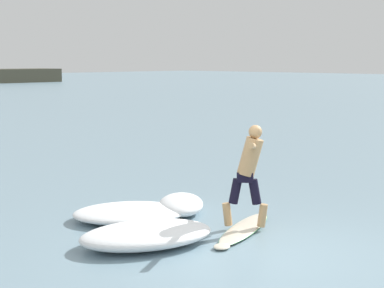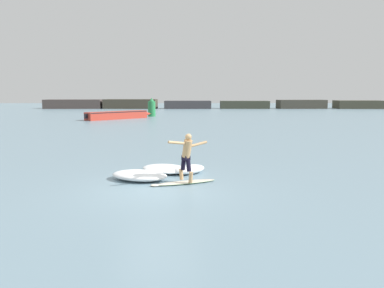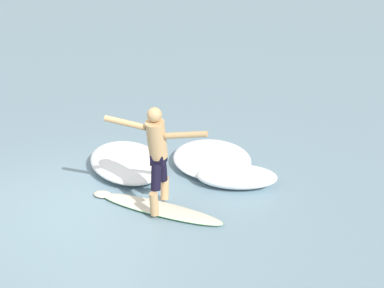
{
  "view_description": "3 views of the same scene",
  "coord_description": "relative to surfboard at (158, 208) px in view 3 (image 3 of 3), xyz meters",
  "views": [
    {
      "loc": [
        -7.02,
        -5.6,
        2.77
      ],
      "look_at": [
        1.43,
        2.56,
        1.2
      ],
      "focal_mm": 60.0,
      "sensor_mm": 36.0,
      "label": 1
    },
    {
      "loc": [
        1.08,
        -11.69,
        3.08
      ],
      "look_at": [
        1.13,
        1.82,
        1.23
      ],
      "focal_mm": 35.0,
      "sensor_mm": 36.0,
      "label": 2
    },
    {
      "loc": [
        6.83,
        -3.63,
        3.93
      ],
      "look_at": [
        0.56,
        1.75,
        0.8
      ],
      "focal_mm": 50.0,
      "sensor_mm": 36.0,
      "label": 3
    }
  ],
  "objects": [
    {
      "name": "wave_foam_beside",
      "position": [
        0.15,
        1.59,
        0.13
      ],
      "size": [
        1.55,
        1.54,
        0.33
      ],
      "color": "white",
      "rests_on": "ground"
    },
    {
      "name": "wave_foam_at_nose",
      "position": [
        -1.63,
        0.54,
        0.13
      ],
      "size": [
        2.38,
        1.91,
        0.33
      ],
      "color": "white",
      "rests_on": "ground"
    },
    {
      "name": "ground_plane",
      "position": [
        -0.83,
        -0.81,
        -0.04
      ],
      "size": [
        200.0,
        200.0,
        0.0
      ],
      "primitive_type": "plane",
      "color": "#718F9E"
    },
    {
      "name": "wave_foam_at_tail",
      "position": [
        -0.8,
        1.89,
        0.09
      ],
      "size": [
        2.44,
        2.31,
        0.25
      ],
      "color": "white",
      "rests_on": "ground"
    },
    {
      "name": "surfer",
      "position": [
        0.07,
        -0.03,
        1.0
      ],
      "size": [
        1.32,
        0.98,
        1.66
      ],
      "color": "tan",
      "rests_on": "surfboard"
    },
    {
      "name": "surfboard",
      "position": [
        0.0,
        0.0,
        0.0
      ],
      "size": [
        2.31,
        1.23,
        0.21
      ],
      "color": "beige",
      "rests_on": "ground"
    }
  ]
}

